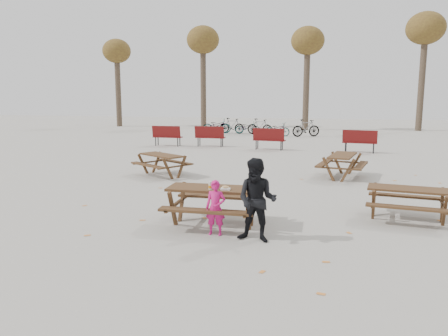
% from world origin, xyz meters
% --- Properties ---
extents(ground, '(80.00, 80.00, 0.00)m').
position_xyz_m(ground, '(0.00, 0.00, 0.00)').
color(ground, gray).
rests_on(ground, ground).
extents(main_picnic_table, '(1.80, 1.45, 0.78)m').
position_xyz_m(main_picnic_table, '(0.00, 0.00, 0.59)').
color(main_picnic_table, '#3B2415').
rests_on(main_picnic_table, ground).
extents(food_tray, '(0.18, 0.11, 0.03)m').
position_xyz_m(food_tray, '(0.28, -0.17, 0.79)').
color(food_tray, white).
rests_on(food_tray, main_picnic_table).
extents(bread_roll, '(0.14, 0.06, 0.05)m').
position_xyz_m(bread_roll, '(0.28, -0.17, 0.83)').
color(bread_roll, tan).
rests_on(bread_roll, food_tray).
extents(soda_bottle, '(0.07, 0.07, 0.17)m').
position_xyz_m(soda_bottle, '(-0.01, -0.20, 0.85)').
color(soda_bottle, silver).
rests_on(soda_bottle, main_picnic_table).
extents(child, '(0.38, 0.25, 1.03)m').
position_xyz_m(child, '(0.18, -0.57, 0.52)').
color(child, '#C9196E').
rests_on(child, ground).
extents(adult, '(0.80, 0.66, 1.50)m').
position_xyz_m(adult, '(0.98, -0.78, 0.75)').
color(adult, black).
rests_on(adult, ground).
extents(picnic_table_east, '(1.78, 1.52, 0.69)m').
position_xyz_m(picnic_table_east, '(3.86, 1.18, 0.34)').
color(picnic_table_east, '#3B2415').
rests_on(picnic_table_east, ground).
extents(picnic_table_north, '(2.06, 1.97, 0.69)m').
position_xyz_m(picnic_table_north, '(-2.89, 4.89, 0.35)').
color(picnic_table_north, '#3B2415').
rests_on(picnic_table_north, ground).
extents(picnic_table_far, '(1.70, 1.95, 0.73)m').
position_xyz_m(picnic_table_far, '(2.76, 5.81, 0.37)').
color(picnic_table_far, '#3B2415').
rests_on(picnic_table_far, ground).
extents(park_bench_row, '(10.92, 1.46, 1.03)m').
position_xyz_m(park_bench_row, '(-1.32, 12.58, 0.52)').
color(park_bench_row, '#611313').
rests_on(park_bench_row, ground).
extents(bicycle_row, '(7.87, 2.38, 1.07)m').
position_xyz_m(bicycle_row, '(-2.18, 20.07, 0.49)').
color(bicycle_row, black).
rests_on(bicycle_row, ground).
extents(tree_row, '(32.17, 3.52, 8.26)m').
position_xyz_m(tree_row, '(0.90, 25.15, 6.19)').
color(tree_row, '#382B21').
rests_on(tree_row, ground).
extents(fallen_leaves, '(11.00, 11.00, 0.01)m').
position_xyz_m(fallen_leaves, '(0.50, 2.50, 0.00)').
color(fallen_leaves, '#CC7631').
rests_on(fallen_leaves, ground).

